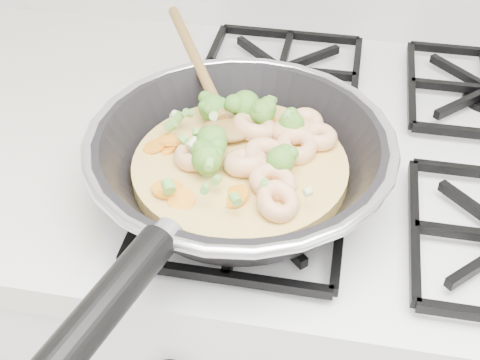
# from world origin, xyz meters

# --- Properties ---
(stove) EXTENTS (0.60, 0.60, 0.92)m
(stove) POSITION_xyz_m (0.00, 1.70, 0.46)
(stove) COLOR white
(stove) RESTS_ON ground
(skillet) EXTENTS (0.35, 0.61, 0.09)m
(skillet) POSITION_xyz_m (-0.16, 1.57, 0.96)
(skillet) COLOR black
(skillet) RESTS_ON stove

